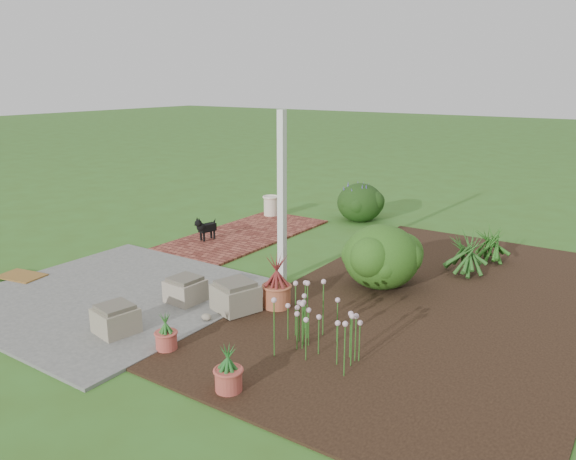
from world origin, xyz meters
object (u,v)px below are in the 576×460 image
Objects in this scene: cream_ceramic_urn at (271,206)px; evergreen_shrub at (381,255)px; stone_trough_near at (116,320)px; black_dog at (205,227)px.

cream_ceramic_urn is 4.59m from evergreen_shrub.
evergreen_shrub is at bearing -33.99° from cream_ceramic_urn.
black_dog is at bearing 116.88° from stone_trough_near.
evergreen_shrub is (3.80, -2.56, 0.24)m from cream_ceramic_urn.
stone_trough_near is 1.06× the size of cream_ceramic_urn.
cream_ceramic_urn is at bearing 146.01° from evergreen_shrub.
black_dog is 3.66m from evergreen_shrub.
stone_trough_near is at bearing -71.48° from cream_ceramic_urn.
stone_trough_near is at bearing -120.76° from evergreen_shrub.
cream_ceramic_urn is at bearing 106.14° from black_dog.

